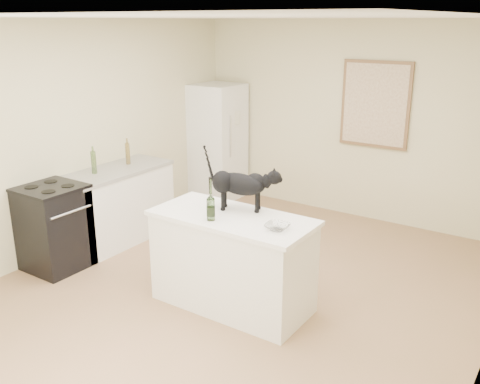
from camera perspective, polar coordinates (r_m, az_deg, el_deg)
name	(u,v)px	position (r m, az deg, el deg)	size (l,w,h in m)	color
floor	(236,293)	(5.35, -0.44, -10.77)	(5.50, 5.50, 0.00)	#9B7152
ceiling	(235,17)	(4.69, -0.52, 18.28)	(5.50, 5.50, 0.00)	white
wall_back	(353,121)	(7.25, 12.02, 7.46)	(4.50, 4.50, 0.00)	beige
wall_left	(73,137)	(6.38, -17.48, 5.61)	(5.50, 5.50, 0.00)	beige
island_base	(233,263)	(4.96, -0.81, -7.65)	(1.44, 0.67, 0.86)	white
island_top	(232,218)	(4.78, -0.83, -2.79)	(1.50, 0.70, 0.04)	white
left_cabinets	(117,207)	(6.57, -13.11, -1.55)	(0.60, 1.40, 0.86)	white
left_countertop	(114,171)	(6.44, -13.39, 2.22)	(0.62, 1.44, 0.04)	gray
stove	(54,228)	(6.04, -19.32, -3.70)	(0.60, 0.60, 0.90)	black
fridge	(217,142)	(7.93, -2.50, 5.40)	(0.68, 0.68, 1.70)	white
artwork_frame	(375,104)	(7.07, 14.32, 9.10)	(0.90, 0.03, 1.10)	brown
artwork_canvas	(375,105)	(7.06, 14.27, 9.08)	(0.82, 0.00, 1.02)	beige
black_cat	(240,187)	(4.86, -0.05, 0.57)	(0.63, 0.19, 0.44)	black
wine_bottle	(211,201)	(4.62, -3.17, -1.03)	(0.07, 0.07, 0.34)	#2F5120
glass_bowl	(277,227)	(4.46, 4.03, -3.77)	(0.21, 0.21, 0.05)	silver
fridge_paper	(236,118)	(7.66, -0.42, 7.98)	(0.01, 0.15, 0.19)	beige
counter_bottle_cluster	(110,158)	(6.43, -13.77, 3.55)	(0.08, 0.57, 0.26)	#2E581E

